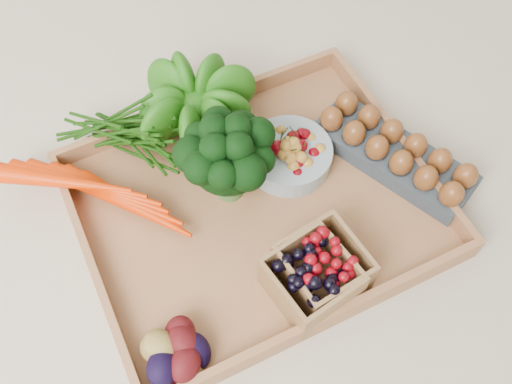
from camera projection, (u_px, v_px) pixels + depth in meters
name	position (u px, v px, depth m)	size (l,w,h in m)	color
ground	(256.00, 211.00, 0.94)	(4.00, 4.00, 0.00)	beige
tray	(256.00, 208.00, 0.93)	(0.55, 0.45, 0.01)	#AB7247
carrots	(110.00, 193.00, 0.91)	(0.23, 0.17, 0.06)	#F03000
lettuce	(194.00, 101.00, 0.95)	(0.13, 0.13, 0.13)	#245B0E
broccoli	(228.00, 170.00, 0.89)	(0.16, 0.16, 0.12)	black
cherry_bowl	(289.00, 156.00, 0.95)	(0.14, 0.14, 0.04)	#8C9EA5
egg_carton	(393.00, 156.00, 0.96)	(0.10, 0.28, 0.03)	#373F46
potatoes	(172.00, 354.00, 0.76)	(0.14, 0.14, 0.08)	#3C090C
punnet_blackberry	(311.00, 279.00, 0.82)	(0.11, 0.11, 0.08)	black
punnet_raspberry	(323.00, 267.00, 0.83)	(0.11, 0.11, 0.08)	#70040C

